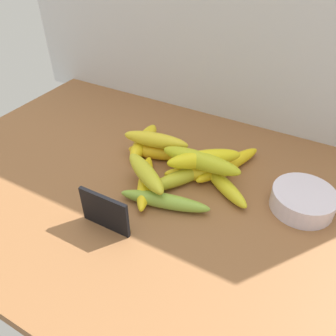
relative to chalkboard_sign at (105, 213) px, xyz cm
name	(u,v)px	position (x,y,z in cm)	size (l,w,h in cm)	color
counter_top	(144,189)	(-0.61, 14.71, -5.36)	(110.00, 76.00, 3.00)	brown
back_wall	(220,1)	(-0.61, 53.71, 28.14)	(130.00, 2.00, 70.00)	silver
chalkboard_sign	(105,213)	(0.00, 0.00, 0.00)	(11.00, 1.80, 8.40)	black
fruit_bowl	(303,200)	(33.13, 24.57, -1.66)	(13.30, 13.30, 4.39)	silver
banana_0	(184,176)	(7.29, 19.83, -2.08)	(19.17, 3.55, 3.55)	gold
banana_1	(198,173)	(9.62, 22.46, -2.07)	(15.72, 3.57, 3.57)	yellow
banana_2	(228,165)	(14.65, 29.04, -2.11)	(20.62, 3.49, 3.49)	yellow
banana_3	(165,201)	(7.37, 10.61, -2.20)	(19.74, 3.32, 3.32)	#8AB13B
banana_4	(157,152)	(-2.96, 24.94, -2.05)	(15.04, 3.62, 3.62)	yellow
banana_5	(144,142)	(-8.22, 27.06, -1.77)	(16.58, 4.18, 4.18)	yellow
banana_6	(145,182)	(0.44, 13.94, -2.25)	(18.61, 3.21, 3.21)	yellow
banana_7	(225,186)	(16.80, 21.36, -2.21)	(15.53, 3.29, 3.29)	gold
banana_8	(204,159)	(10.54, 23.43, 1.80)	(17.41, 4.16, 4.16)	yellow
banana_9	(156,140)	(-3.23, 24.91, 1.64)	(16.71, 3.76, 3.76)	yellow
banana_10	(146,173)	(1.20, 13.16, 1.27)	(15.35, 3.82, 3.82)	gold
banana_11	(201,161)	(10.16, 22.42, 1.81)	(19.11, 4.19, 4.19)	gold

